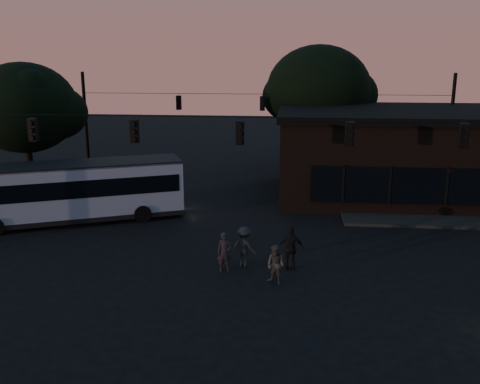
# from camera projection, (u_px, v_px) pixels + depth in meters

# --- Properties ---
(ground) EXTENTS (120.00, 120.00, 0.00)m
(ground) POSITION_uv_depth(u_px,v_px,m) (229.00, 297.00, 19.74)
(ground) COLOR black
(ground) RESTS_ON ground
(sidewalk_far_right) EXTENTS (14.00, 10.00, 0.15)m
(sidewalk_far_right) POSITION_uv_depth(u_px,v_px,m) (455.00, 203.00, 32.07)
(sidewalk_far_right) COLOR black
(sidewalk_far_right) RESTS_ON ground
(sidewalk_far_left) EXTENTS (14.00, 10.00, 0.15)m
(sidewalk_far_left) POSITION_uv_depth(u_px,v_px,m) (40.00, 192.00, 34.55)
(sidewalk_far_left) COLOR black
(sidewalk_far_left) RESTS_ON ground
(building) EXTENTS (15.40, 10.41, 5.40)m
(building) POSITION_uv_depth(u_px,v_px,m) (401.00, 153.00, 33.60)
(building) COLOR black
(building) RESTS_ON ground
(tree_behind) EXTENTS (7.60, 7.60, 9.43)m
(tree_behind) POSITION_uv_depth(u_px,v_px,m) (319.00, 90.00, 39.01)
(tree_behind) COLOR black
(tree_behind) RESTS_ON ground
(tree_left) EXTENTS (6.40, 6.40, 8.30)m
(tree_left) POSITION_uv_depth(u_px,v_px,m) (24.00, 108.00, 32.22)
(tree_left) COLOR black
(tree_left) RESTS_ON ground
(signal_rig_near) EXTENTS (26.24, 0.30, 7.50)m
(signal_rig_near) POSITION_uv_depth(u_px,v_px,m) (240.00, 159.00, 22.49)
(signal_rig_near) COLOR black
(signal_rig_near) RESTS_ON ground
(signal_rig_far) EXTENTS (26.24, 0.30, 7.50)m
(signal_rig_far) POSITION_uv_depth(u_px,v_px,m) (262.00, 120.00, 37.96)
(signal_rig_far) COLOR black
(signal_rig_far) RESTS_ON ground
(bus) EXTENTS (11.41, 6.90, 3.18)m
(bus) POSITION_uv_depth(u_px,v_px,m) (75.00, 189.00, 28.32)
(bus) COLOR #8993AF
(bus) RESTS_ON ground
(pedestrian_a) EXTENTS (0.67, 0.51, 1.66)m
(pedestrian_a) POSITION_uv_depth(u_px,v_px,m) (225.00, 252.00, 21.96)
(pedestrian_a) COLOR black
(pedestrian_a) RESTS_ON ground
(pedestrian_b) EXTENTS (0.96, 0.91, 1.57)m
(pedestrian_b) POSITION_uv_depth(u_px,v_px,m) (276.00, 265.00, 20.75)
(pedestrian_b) COLOR #3F3D39
(pedestrian_b) RESTS_ON ground
(pedestrian_c) EXTENTS (1.11, 0.47, 1.90)m
(pedestrian_c) POSITION_uv_depth(u_px,v_px,m) (291.00, 248.00, 22.06)
(pedestrian_c) COLOR black
(pedestrian_c) RESTS_ON ground
(pedestrian_d) EXTENTS (1.29, 1.06, 1.74)m
(pedestrian_d) POSITION_uv_depth(u_px,v_px,m) (244.00, 247.00, 22.46)
(pedestrian_d) COLOR black
(pedestrian_d) RESTS_ON ground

